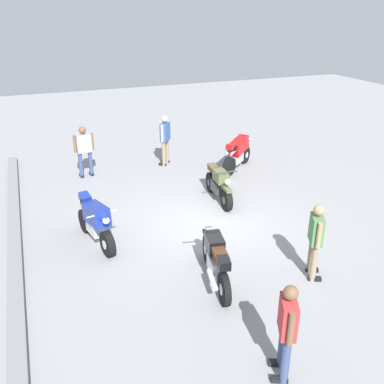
{
  "coord_description": "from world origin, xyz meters",
  "views": [
    {
      "loc": [
        -8.9,
        3.89,
        5.21
      ],
      "look_at": [
        0.46,
        0.19,
        0.75
      ],
      "focal_mm": 39.71,
      "sensor_mm": 36.0,
      "label": 1
    }
  ],
  "objects": [
    {
      "name": "person_in_gray_shirt",
      "position": [
        4.51,
        2.32,
        0.97
      ],
      "size": [
        0.36,
        0.66,
        1.69
      ],
      "rotation": [
        0.0,
        0.0,
        0.14
      ],
      "color": "#384772",
      "rests_on": "ground"
    },
    {
      "name": "person_in_red_shirt",
      "position": [
        -4.9,
        0.82,
        0.92
      ],
      "size": [
        0.61,
        0.46,
        1.62
      ],
      "rotation": [
        0.0,
        0.0,
        1.13
      ],
      "color": "#384772",
      "rests_on": "ground"
    },
    {
      "name": "ground_plane",
      "position": [
        0.0,
        0.0,
        0.0
      ],
      "size": [
        40.0,
        40.0,
        0.0
      ],
      "primitive_type": "plane",
      "color": "gray"
    },
    {
      "name": "motorcycle_blue_sportbike",
      "position": [
        0.08,
        2.75,
        0.59
      ],
      "size": [
        1.95,
        0.74,
        1.14
      ],
      "rotation": [
        0.0,
        0.0,
        3.34
      ],
      "color": "black",
      "rests_on": "ground"
    },
    {
      "name": "curb_edge",
      "position": [
        0.0,
        4.6,
        0.07
      ],
      "size": [
        14.0,
        0.3,
        0.15
      ],
      "primitive_type": "cube",
      "color": "gray",
      "rests_on": "ground"
    },
    {
      "name": "person_in_green_shirt",
      "position": [
        -2.91,
        -1.15,
        0.93
      ],
      "size": [
        0.61,
        0.47,
        1.64
      ],
      "rotation": [
        0.0,
        0.0,
        4.25
      ],
      "color": "gray",
      "rests_on": "ground"
    },
    {
      "name": "motorcycle_red_sportbike",
      "position": [
        3.35,
        -2.63,
        0.59
      ],
      "size": [
        1.38,
        1.63,
        1.14
      ],
      "rotation": [
        0.0,
        0.0,
        5.4
      ],
      "color": "black",
      "rests_on": "ground"
    },
    {
      "name": "motorcycle_black_cruiser",
      "position": [
        -2.35,
        0.79,
        0.52
      ],
      "size": [
        2.07,
        0.8,
        1.09
      ],
      "rotation": [
        0.0,
        0.0,
        6.09
      ],
      "color": "black",
      "rests_on": "ground"
    },
    {
      "name": "person_in_blue_shirt",
      "position": [
        4.68,
        -0.48,
        1.01
      ],
      "size": [
        0.58,
        0.53,
        1.75
      ],
      "rotation": [
        0.0,
        0.0,
        0.9
      ],
      "color": "gray",
      "rests_on": "ground"
    },
    {
      "name": "motorcycle_olive_vintage",
      "position": [
        1.23,
        -0.94,
        0.49
      ],
      "size": [
        1.96,
        0.7,
        1.07
      ],
      "rotation": [
        0.0,
        0.0,
        3.04
      ],
      "color": "black",
      "rests_on": "ground"
    }
  ]
}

